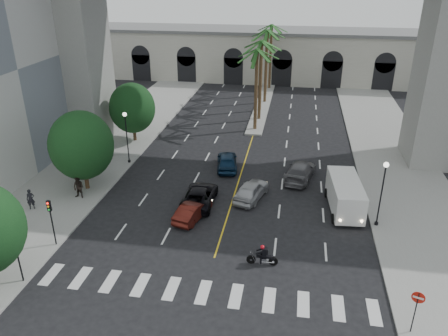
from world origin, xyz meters
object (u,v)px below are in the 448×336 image
at_px(traffic_signal_near, 16,249).
at_px(car_c, 200,196).
at_px(cargo_van, 345,195).
at_px(lamp_post_left_far, 127,133).
at_px(car_b, 193,211).
at_px(traffic_signal_far, 51,215).
at_px(car_e, 227,161).
at_px(car_a, 251,190).
at_px(pedestrian_a, 31,199).
at_px(lamp_post_right, 382,189).
at_px(do_not_enter_sign, 417,304).
at_px(motorcycle_rider, 263,256).
at_px(pedestrian_b, 79,187).
at_px(car_d, 300,171).

bearing_deg(traffic_signal_near, car_c, 53.47).
bearing_deg(car_c, cargo_van, -176.04).
relative_size(lamp_post_left_far, car_b, 1.28).
distance_m(traffic_signal_far, car_e, 17.97).
height_order(car_a, pedestrian_a, pedestrian_a).
relative_size(lamp_post_right, do_not_enter_sign, 1.90).
distance_m(lamp_post_right, car_a, 10.57).
height_order(car_b, car_c, car_c).
height_order(lamp_post_left_far, motorcycle_rider, lamp_post_left_far).
xyz_separation_m(traffic_signal_near, car_e, (9.80, 18.96, -1.70)).
xyz_separation_m(motorcycle_rider, car_a, (-1.82, 8.93, 0.10)).
distance_m(lamp_post_left_far, do_not_enter_sign, 29.81).
distance_m(car_c, do_not_enter_sign, 18.74).
xyz_separation_m(lamp_post_right, car_a, (-9.90, 2.79, -2.43)).
bearing_deg(car_e, pedestrian_a, 26.85).
distance_m(lamp_post_left_far, pedestrian_b, 8.20).
height_order(car_c, cargo_van, cargo_van).
relative_size(traffic_signal_near, motorcycle_rider, 1.74).
bearing_deg(pedestrian_a, car_e, 10.08).
distance_m(car_d, do_not_enter_sign, 19.20).
relative_size(lamp_post_left_far, traffic_signal_far, 1.47).
bearing_deg(cargo_van, car_a, 169.74).
height_order(motorcycle_rider, car_b, motorcycle_rider).
bearing_deg(traffic_signal_near, lamp_post_left_far, 90.31).
distance_m(traffic_signal_far, cargo_van, 22.17).
height_order(car_a, car_d, car_a).
bearing_deg(cargo_van, car_d, 119.51).
bearing_deg(pedestrian_b, traffic_signal_near, -74.95).
xyz_separation_m(traffic_signal_near, car_a, (12.80, 13.29, -1.72)).
bearing_deg(lamp_post_right, motorcycle_rider, -142.76).
bearing_deg(do_not_enter_sign, motorcycle_rider, 169.99).
height_order(traffic_signal_near, motorcycle_rider, traffic_signal_near).
bearing_deg(lamp_post_right, cargo_van, 137.67).
distance_m(car_a, pedestrian_a, 17.98).
xyz_separation_m(traffic_signal_near, car_b, (8.66, 9.26, -1.82)).
relative_size(traffic_signal_far, do_not_enter_sign, 1.30).
bearing_deg(lamp_post_right, traffic_signal_far, -164.02).
bearing_deg(traffic_signal_far, do_not_enter_sign, -10.66).
bearing_deg(car_e, car_b, 73.46).
distance_m(traffic_signal_near, motorcycle_rider, 15.37).
bearing_deg(traffic_signal_far, lamp_post_right, 15.98).
distance_m(car_d, cargo_van, 6.39).
distance_m(car_a, car_b, 5.78).
distance_m(pedestrian_b, do_not_enter_sign, 26.88).
height_order(traffic_signal_far, car_a, traffic_signal_far).
bearing_deg(traffic_signal_far, lamp_post_left_far, 90.40).
distance_m(car_b, car_c, 2.45).
relative_size(motorcycle_rider, car_d, 0.39).
relative_size(lamp_post_left_far, car_c, 1.01).
bearing_deg(lamp_post_right, traffic_signal_near, -155.18).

